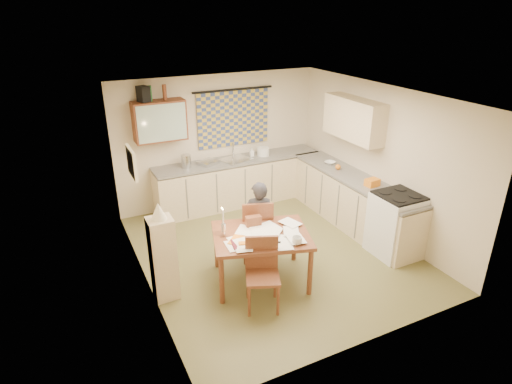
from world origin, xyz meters
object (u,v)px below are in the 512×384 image
shelf_stand (163,259)px  counter_back (239,182)px  stove (396,224)px  chair_far (256,240)px  person (259,222)px  dining_table (261,257)px  counter_right (352,201)px

shelf_stand → counter_back: bearing=47.7°
stove → shelf_stand: 3.57m
counter_back → chair_far: size_ratio=3.26×
counter_back → shelf_stand: size_ratio=2.80×
stove → shelf_stand: size_ratio=0.86×
counter_back → person: person is taller
stove → dining_table: stove is taller
person → chair_far: bearing=-54.7°
chair_far → shelf_stand: bearing=31.5°
counter_right → stove: bearing=-90.0°
counter_right → dining_table: 2.37m
stove → dining_table: (-2.22, 0.26, -0.13)m
counter_back → chair_far: bearing=-106.6°
chair_far → shelf_stand: shelf_stand is taller
chair_far → person: bearing=124.3°
stove → dining_table: 2.24m
stove → shelf_stand: (-3.54, 0.48, 0.08)m
person → shelf_stand: (-1.54, -0.29, -0.06)m
counter_back → stove: size_ratio=3.24×
counter_right → person: size_ratio=2.28×
stove → counter_right: bearing=90.0°
dining_table → person: person is taller
counter_right → person: person is taller
counter_back → stove: stove is taller
chair_far → dining_table: bearing=89.1°
counter_back → stove: (1.43, -2.80, 0.06)m
stove → chair_far: bearing=157.7°
dining_table → shelf_stand: size_ratio=1.31×
stove → chair_far: 2.19m
counter_right → stove: 1.08m
counter_right → stove: size_ratio=2.90×
stove → person: size_ratio=0.79×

